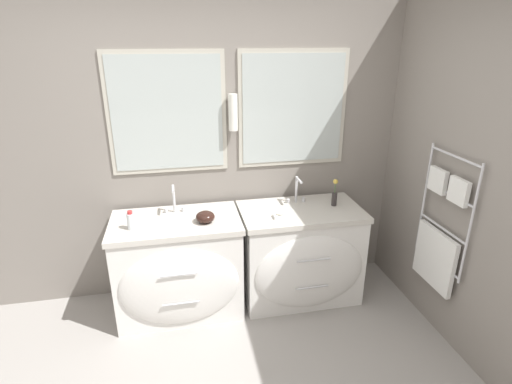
% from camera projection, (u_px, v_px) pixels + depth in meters
% --- Properties ---
extents(wall_back, '(5.05, 0.16, 2.60)m').
position_uv_depth(wall_back, '(203.00, 148.00, 3.38)').
color(wall_back, gray).
rests_on(wall_back, ground_plane).
extents(wall_right, '(0.13, 3.51, 2.60)m').
position_uv_depth(wall_right, '(458.00, 172.00, 2.85)').
color(wall_right, gray).
rests_on(wall_right, ground_plane).
extents(vanity_left, '(1.03, 0.67, 0.84)m').
position_uv_depth(vanity_left, '(179.00, 267.00, 3.28)').
color(vanity_left, white).
rests_on(vanity_left, ground_plane).
extents(vanity_right, '(1.03, 0.67, 0.84)m').
position_uv_depth(vanity_right, '(301.00, 254.00, 3.48)').
color(vanity_right, white).
rests_on(vanity_right, ground_plane).
extents(faucet_left, '(0.17, 0.15, 0.24)m').
position_uv_depth(faucet_left, '(174.00, 199.00, 3.25)').
color(faucet_left, silver).
rests_on(faucet_left, vanity_left).
extents(faucet_right, '(0.17, 0.15, 0.24)m').
position_uv_depth(faucet_right, '(297.00, 190.00, 3.45)').
color(faucet_right, silver).
rests_on(faucet_right, vanity_right).
extents(toiletry_bottle, '(0.06, 0.06, 0.15)m').
position_uv_depth(toiletry_bottle, '(131.00, 221.00, 2.99)').
color(toiletry_bottle, silver).
rests_on(toiletry_bottle, vanity_left).
extents(amenity_bowl, '(0.15, 0.15, 0.09)m').
position_uv_depth(amenity_bowl, '(205.00, 217.00, 3.11)').
color(amenity_bowl, black).
rests_on(amenity_bowl, vanity_left).
extents(flower_vase, '(0.05, 0.05, 0.24)m').
position_uv_depth(flower_vase, '(335.00, 195.00, 3.41)').
color(flower_vase, '#332D2D').
rests_on(flower_vase, vanity_right).
extents(soap_dish, '(0.11, 0.08, 0.04)m').
position_uv_depth(soap_dish, '(280.00, 215.00, 3.21)').
color(soap_dish, white).
rests_on(soap_dish, vanity_right).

